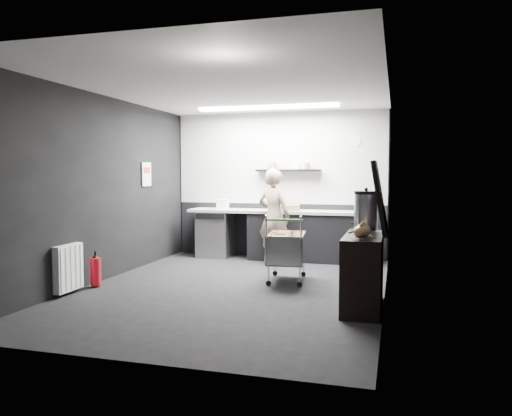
# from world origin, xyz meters

# --- Properties ---
(floor) EXTENTS (5.50, 5.50, 0.00)m
(floor) POSITION_xyz_m (0.00, 0.00, 0.00)
(floor) COLOR black
(floor) RESTS_ON ground
(ceiling) EXTENTS (5.50, 5.50, 0.00)m
(ceiling) POSITION_xyz_m (0.00, 0.00, 2.70)
(ceiling) COLOR silver
(ceiling) RESTS_ON wall_back
(wall_back) EXTENTS (5.50, 0.00, 5.50)m
(wall_back) POSITION_xyz_m (0.00, 2.75, 1.35)
(wall_back) COLOR black
(wall_back) RESTS_ON floor
(wall_front) EXTENTS (5.50, 0.00, 5.50)m
(wall_front) POSITION_xyz_m (0.00, -2.75, 1.35)
(wall_front) COLOR black
(wall_front) RESTS_ON floor
(wall_left) EXTENTS (0.00, 5.50, 5.50)m
(wall_left) POSITION_xyz_m (-2.00, 0.00, 1.35)
(wall_left) COLOR black
(wall_left) RESTS_ON floor
(wall_right) EXTENTS (0.00, 5.50, 5.50)m
(wall_right) POSITION_xyz_m (2.00, 0.00, 1.35)
(wall_right) COLOR black
(wall_right) RESTS_ON floor
(kitchen_wall_panel) EXTENTS (3.95, 0.02, 1.70)m
(kitchen_wall_panel) POSITION_xyz_m (0.00, 2.73, 1.85)
(kitchen_wall_panel) COLOR silver
(kitchen_wall_panel) RESTS_ON wall_back
(dado_panel) EXTENTS (3.95, 0.02, 1.00)m
(dado_panel) POSITION_xyz_m (0.00, 2.73, 0.50)
(dado_panel) COLOR black
(dado_panel) RESTS_ON wall_back
(floating_shelf) EXTENTS (1.20, 0.22, 0.04)m
(floating_shelf) POSITION_xyz_m (0.20, 2.62, 1.62)
(floating_shelf) COLOR black
(floating_shelf) RESTS_ON wall_back
(wall_clock) EXTENTS (0.20, 0.03, 0.20)m
(wall_clock) POSITION_xyz_m (1.40, 2.72, 2.15)
(wall_clock) COLOR white
(wall_clock) RESTS_ON wall_back
(poster) EXTENTS (0.02, 0.30, 0.40)m
(poster) POSITION_xyz_m (-1.98, 1.30, 1.55)
(poster) COLOR white
(poster) RESTS_ON wall_left
(poster_red_band) EXTENTS (0.02, 0.22, 0.10)m
(poster_red_band) POSITION_xyz_m (-1.98, 1.30, 1.62)
(poster_red_band) COLOR red
(poster_red_band) RESTS_ON poster
(radiator) EXTENTS (0.10, 0.50, 0.60)m
(radiator) POSITION_xyz_m (-1.94, -0.90, 0.35)
(radiator) COLOR white
(radiator) RESTS_ON wall_left
(ceiling_strip) EXTENTS (2.40, 0.20, 0.04)m
(ceiling_strip) POSITION_xyz_m (0.00, 1.85, 2.67)
(ceiling_strip) COLOR white
(ceiling_strip) RESTS_ON ceiling
(prep_counter) EXTENTS (3.20, 0.61, 0.90)m
(prep_counter) POSITION_xyz_m (0.14, 2.42, 0.46)
(prep_counter) COLOR black
(prep_counter) RESTS_ON floor
(person) EXTENTS (0.69, 0.56, 1.65)m
(person) POSITION_xyz_m (0.09, 1.97, 0.82)
(person) COLOR beige
(person) RESTS_ON floor
(shopping_cart) EXTENTS (0.60, 0.92, 0.95)m
(shopping_cart) POSITION_xyz_m (0.60, 0.66, 0.45)
(shopping_cart) COLOR silver
(shopping_cart) RESTS_ON floor
(sideboard) EXTENTS (0.49, 1.14, 1.71)m
(sideboard) POSITION_xyz_m (1.78, -0.51, 0.55)
(sideboard) COLOR black
(sideboard) RESTS_ON floor
(fire_extinguisher) EXTENTS (0.14, 0.14, 0.47)m
(fire_extinguisher) POSITION_xyz_m (-1.85, -0.43, 0.23)
(fire_extinguisher) COLOR red
(fire_extinguisher) RESTS_ON floor
(cardboard_box) EXTENTS (0.56, 0.46, 0.10)m
(cardboard_box) POSITION_xyz_m (0.20, 2.37, 0.95)
(cardboard_box) COLOR olive
(cardboard_box) RESTS_ON prep_counter
(pink_tub) EXTENTS (0.21, 0.21, 0.21)m
(pink_tub) POSITION_xyz_m (-0.04, 2.42, 1.00)
(pink_tub) COLOR white
(pink_tub) RESTS_ON prep_counter
(white_container) EXTENTS (0.22, 0.18, 0.18)m
(white_container) POSITION_xyz_m (-0.99, 2.37, 0.99)
(white_container) COLOR white
(white_container) RESTS_ON prep_counter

